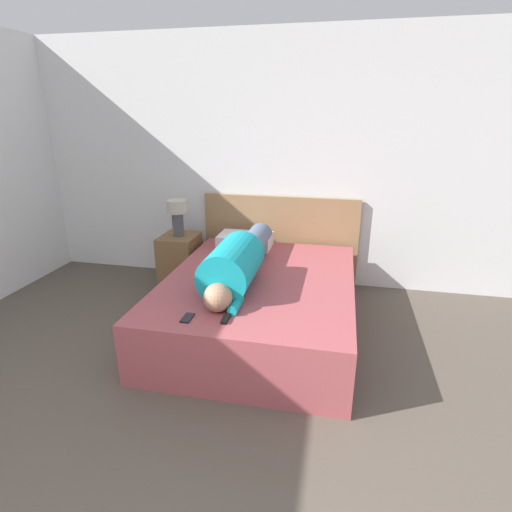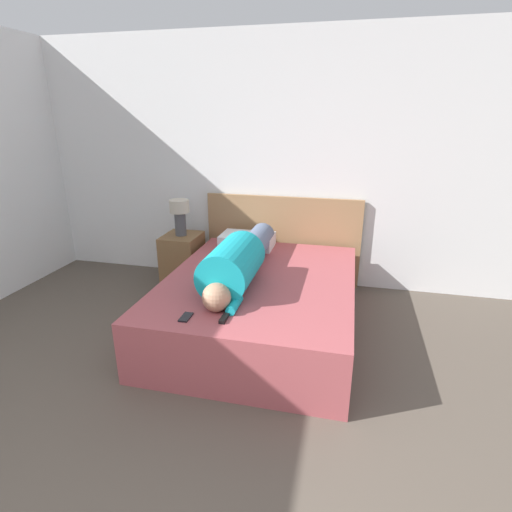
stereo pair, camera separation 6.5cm
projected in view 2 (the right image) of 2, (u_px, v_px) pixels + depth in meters
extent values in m
cube|color=white|center=(269.00, 164.00, 4.24)|extent=(6.31, 0.06, 2.60)
cube|color=#A84C51|center=(260.00, 303.00, 3.48)|extent=(1.58, 2.01, 0.48)
cube|color=#A37A51|center=(282.00, 240.00, 4.41)|extent=(1.70, 0.04, 0.97)
cube|color=brown|center=(183.00, 260.00, 4.37)|extent=(0.38, 0.43, 0.58)
cylinder|color=#4C4C51|center=(180.00, 224.00, 4.23)|extent=(0.12, 0.12, 0.25)
cylinder|color=beige|center=(179.00, 206.00, 4.16)|extent=(0.20, 0.20, 0.13)
sphere|color=tan|center=(217.00, 297.00, 2.81)|extent=(0.21, 0.21, 0.21)
cylinder|color=#149EAD|center=(232.00, 266.00, 3.14)|extent=(0.39, 0.67, 0.39)
cylinder|color=slate|center=(254.00, 246.00, 3.83)|extent=(0.24, 0.80, 0.24)
cylinder|color=#149EAD|center=(235.00, 305.00, 2.85)|extent=(0.07, 0.22, 0.07)
cube|color=white|center=(247.00, 241.00, 4.17)|extent=(0.55, 0.35, 0.13)
cube|color=black|center=(225.00, 317.00, 2.72)|extent=(0.04, 0.15, 0.02)
cube|color=black|center=(186.00, 317.00, 2.73)|extent=(0.06, 0.13, 0.01)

